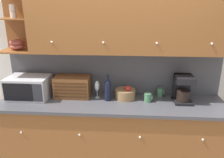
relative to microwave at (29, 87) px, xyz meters
The scene contains 13 objects.
ground_plane 1.54m from the microwave, 13.14° to the left, with size 24.00×24.00×0.00m, color slate.
wall_back 1.13m from the microwave, 14.66° to the left, with size 5.20×0.06×2.60m.
counter_unit 1.23m from the microwave, ahead, with size 2.82×0.65×0.94m.
backsplash_panel 1.11m from the microwave, 12.84° to the left, with size 2.80×0.01×0.59m.
upper_cabinets 1.51m from the microwave, ahead, with size 2.80×0.37×0.83m.
microwave is the anchor object (origin of this frame).
bread_box 0.56m from the microwave, ahead, with size 0.45×0.27×0.27m.
wine_glass 0.88m from the microwave, ahead, with size 0.06×0.06×0.23m.
wine_bottle 1.02m from the microwave, ahead, with size 0.08×0.08×0.33m.
fruit_basket 1.25m from the microwave, ahead, with size 0.26×0.26×0.18m.
mug_blue_second 1.53m from the microwave, ahead, with size 0.10×0.09×0.11m.
mug 1.71m from the microwave, ahead, with size 0.09×0.08×0.11m.
coffee_maker 1.95m from the microwave, ahead, with size 0.21×0.25×0.34m.
Camera 1 is at (0.18, -2.80, 2.05)m, focal length 35.00 mm.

